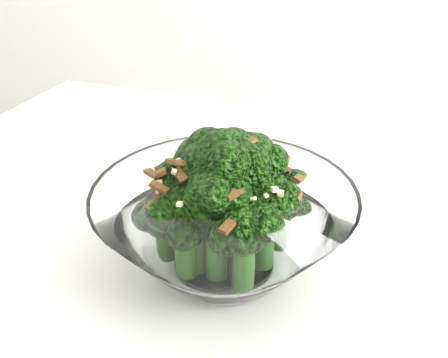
# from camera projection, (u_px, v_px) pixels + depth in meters

# --- Properties ---
(broccoli_dish) EXTENTS (0.22, 0.22, 0.13)m
(broccoli_dish) POSITION_uv_depth(u_px,v_px,m) (223.00, 219.00, 0.41)
(broccoli_dish) COLOR white
(broccoli_dish) RESTS_ON table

